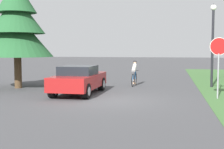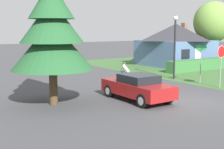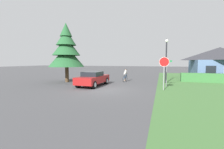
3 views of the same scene
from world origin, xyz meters
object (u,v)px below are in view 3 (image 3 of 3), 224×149
Objects in this scene: stop_sign at (164,66)px; conifer_tall_near at (66,50)px; cyclist at (125,75)px; sedan_left_lane at (93,79)px; cottage_house at (219,63)px; street_lamp at (166,56)px; street_name_sign at (167,67)px.

conifer_tall_near reaches higher than stop_sign.
sedan_left_lane is at bearing 153.20° from cyclist.
stop_sign is (-7.31, -11.14, -0.28)m from cottage_house.
street_lamp is 0.71× the size of conifer_tall_near.
cyclist is 0.28× the size of conifer_tall_near.
conifer_tall_near is (-4.09, 1.58, 3.01)m from sedan_left_lane.
cottage_house reaches higher than sedan_left_lane.
cyclist is (-11.59, -6.78, -1.52)m from cottage_house.
conifer_tall_near is (-10.92, 0.05, 1.87)m from street_name_sign.
street_lamp reaches higher than sedan_left_lane.
conifer_tall_near reaches higher than sedan_left_lane.
cottage_house is 2.61× the size of stop_sign.
street_lamp is at bearing 90.08° from street_name_sign.
stop_sign is (6.56, -0.29, 1.26)m from sedan_left_lane.
stop_sign is (4.28, -4.36, 1.24)m from cyclist.
sedan_left_lane is at bearing -149.34° from street_lamp.
street_name_sign reaches higher than sedan_left_lane.
stop_sign reaches higher than street_name_sign.
street_lamp is (4.55, -0.02, 2.30)m from cyclist.
street_lamp is (-7.04, -6.80, 0.78)m from cottage_house.
conifer_tall_near is (-17.96, -9.26, 1.46)m from cottage_house.
street_lamp reaches higher than cottage_house.
cyclist is at bearing -150.72° from cottage_house.
cyclist is 0.70× the size of street_name_sign.
cottage_house is 13.32m from stop_sign.
cyclist is at bearing 150.90° from street_name_sign.
conifer_tall_near reaches higher than cottage_house.
cottage_house is 20.26m from conifer_tall_near.
stop_sign is at bearing -133.02° from cyclist.
street_lamp reaches higher than cyclist.
street_name_sign is at bearing -76.60° from sedan_left_lane.
conifer_tall_near is at bearing 69.62° from sedan_left_lane.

